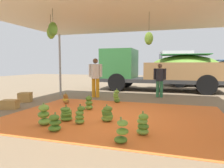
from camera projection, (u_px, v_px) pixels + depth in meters
ground_plane at (135, 99)px, 8.79m from camera, size 40.00×40.00×0.00m
tarp_orange at (115, 116)px, 5.94m from camera, size 6.14×4.57×0.01m
tent_canopy at (114, 12)px, 5.59m from camera, size 8.00×7.00×3.01m
banana_bunch_0 at (116, 97)px, 8.00m from camera, size 0.35×0.35×0.55m
banana_bunch_1 at (66, 99)px, 7.81m from camera, size 0.32×0.32×0.42m
banana_bunch_2 at (89, 103)px, 6.70m from camera, size 0.34×0.35×0.49m
banana_bunch_3 at (80, 116)px, 5.13m from camera, size 0.33×0.34×0.50m
banana_bunch_4 at (44, 116)px, 4.99m from camera, size 0.42×0.41×0.55m
banana_bunch_5 at (55, 123)px, 4.57m from camera, size 0.36×0.37×0.42m
banana_bunch_6 at (66, 114)px, 5.42m from camera, size 0.44×0.44×0.42m
banana_bunch_7 at (107, 114)px, 5.34m from camera, size 0.38×0.39×0.44m
banana_bunch_9 at (143, 125)px, 4.33m from camera, size 0.36×0.38×0.50m
banana_bunch_10 at (122, 132)px, 3.87m from camera, size 0.36×0.34×0.50m
cargo_truck_main at (158, 69)px, 11.78m from camera, size 6.83×2.45×2.40m
cargo_truck_far at (209, 69)px, 14.19m from camera, size 7.45×3.52×2.40m
worker_0 at (160, 78)px, 9.31m from camera, size 0.56×0.34×1.54m
worker_1 at (95, 75)px, 9.32m from camera, size 0.65×0.40×1.77m
crate_0 at (25, 97)px, 8.21m from camera, size 0.58×0.55×0.37m
crate_1 at (10, 104)px, 6.92m from camera, size 0.59×0.50×0.30m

